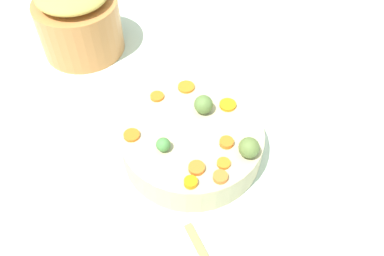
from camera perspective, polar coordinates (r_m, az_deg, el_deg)
The scene contains 15 objects.
tabletop at distance 0.90m, azimuth -0.43°, elevation -2.83°, with size 2.40×2.40×0.02m, color silver.
serving_bowl_carrots at distance 0.86m, azimuth 0.00°, elevation -1.92°, with size 0.30×0.30×0.07m, color #C2B48D.
metal_pot at distance 1.12m, azimuth -15.57°, elevation 13.72°, with size 0.21×0.21×0.14m, color #C67C43.
carrot_slice_0 at distance 0.76m, azimuth 4.04°, elevation -6.93°, with size 0.03×0.03×0.01m, color orange.
carrot_slice_1 at distance 0.89m, azimuth -4.97°, elevation 4.48°, with size 0.03×0.03×0.01m, color orange.
carrot_slice_2 at distance 0.87m, azimuth 5.09°, elevation 3.28°, with size 0.04×0.04×0.01m, color orange.
carrot_slice_3 at distance 0.81m, azimuth 4.91°, elevation -2.05°, with size 0.03×0.03×0.01m, color orange.
carrot_slice_4 at distance 0.77m, azimuth 0.65°, elevation -5.68°, with size 0.03×0.03×0.01m, color orange.
carrot_slice_5 at distance 0.78m, azimuth 4.50°, elevation -5.02°, with size 0.03×0.03×0.01m, color orange.
carrot_slice_6 at distance 0.83m, azimuth -8.55°, elevation -1.01°, with size 0.03×0.03×0.01m, color orange.
carrot_slice_7 at distance 0.75m, azimuth -0.19°, elevation -7.70°, with size 0.03×0.03×0.01m, color orange.
carrot_slice_8 at distance 0.91m, azimuth -0.83°, elevation 5.84°, with size 0.04×0.04×0.01m, color orange.
brussels_sprout_0 at distance 0.78m, azimuth 8.08°, elevation -2.77°, with size 0.04×0.04×0.04m, color olive.
brussels_sprout_1 at distance 0.79m, azimuth -4.20°, elevation -2.30°, with size 0.03×0.03×0.03m, color #498641.
brussels_sprout_2 at distance 0.85m, azimuth 1.55°, elevation 3.40°, with size 0.04×0.04×0.04m, color #5B7A3C.
Camera 1 is at (-0.42, -0.34, 0.73)m, focal length 37.62 mm.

